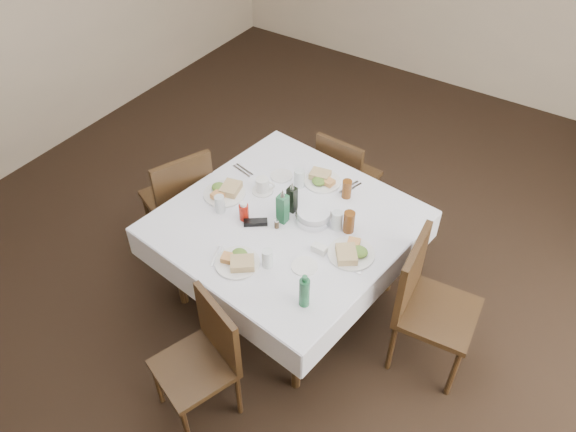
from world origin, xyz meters
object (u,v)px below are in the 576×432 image
at_px(chair_south, 205,354).
at_px(water_e, 337,220).
at_px(chair_west, 181,197).
at_px(water_n, 299,178).
at_px(dining_table, 286,227).
at_px(oil_cruet_dark, 292,198).
at_px(ketchup_bottle, 244,211).
at_px(water_s, 267,258).
at_px(water_w, 220,204).
at_px(green_bottle, 304,292).
at_px(coffee_mug, 263,186).
at_px(chair_north, 344,174).
at_px(oil_cruet_green, 283,208).
at_px(bread_basket, 314,216).
at_px(chair_east, 425,299).

height_order(chair_south, water_e, water_e).
xyz_separation_m(chair_west, water_n, (0.81, 0.37, 0.29)).
height_order(dining_table, oil_cruet_dark, oil_cruet_dark).
bearing_deg(ketchup_bottle, water_s, -34.92).
xyz_separation_m(chair_west, water_w, (0.51, -0.14, 0.28)).
xyz_separation_m(dining_table, ketchup_bottle, (-0.23, -0.14, 0.14)).
relative_size(chair_west, green_bottle, 4.10).
relative_size(oil_cruet_dark, coffee_mug, 1.53).
bearing_deg(chair_north, chair_south, -85.44).
distance_m(dining_table, oil_cruet_green, 0.19).
bearing_deg(ketchup_bottle, dining_table, 31.74).
bearing_deg(chair_west, oil_cruet_green, 0.64).
xyz_separation_m(chair_south, oil_cruet_dark, (-0.10, 1.06, 0.37)).
relative_size(chair_west, water_w, 7.72).
bearing_deg(chair_north, green_bottle, -69.74).
bearing_deg(chair_north, water_n, -94.17).
height_order(water_s, water_e, water_e).
bearing_deg(chair_south, water_w, 121.77).
bearing_deg(green_bottle, water_e, 103.73).
height_order(water_s, bread_basket, water_s).
bearing_deg(chair_south, coffee_mug, 108.50).
bearing_deg(chair_east, chair_north, 140.26).
height_order(chair_east, water_n, chair_east).
bearing_deg(water_n, coffee_mug, -133.15).
bearing_deg(chair_east, oil_cruet_green, -175.42).
bearing_deg(water_e, dining_table, -160.02).
xyz_separation_m(chair_west, coffee_mug, (0.63, 0.18, 0.27)).
xyz_separation_m(water_n, oil_cruet_green, (0.10, -0.36, 0.05)).
relative_size(dining_table, chair_west, 1.74).
relative_size(water_n, water_e, 1.03).
bearing_deg(chair_north, oil_cruet_dark, -86.42).
bearing_deg(oil_cruet_dark, water_n, 111.81).
xyz_separation_m(dining_table, water_s, (0.13, -0.40, 0.13)).
bearing_deg(chair_south, water_e, 77.83).
xyz_separation_m(water_n, ketchup_bottle, (-0.12, -0.48, -0.00)).
bearing_deg(dining_table, chair_west, -178.09).
relative_size(chair_east, water_w, 7.95).
bearing_deg(water_n, bread_basket, -42.37).
distance_m(chair_east, water_w, 1.44).
xyz_separation_m(water_s, coffee_mug, (-0.42, 0.55, -0.01)).
distance_m(water_w, ketchup_bottle, 0.18).
distance_m(oil_cruet_dark, green_bottle, 0.79).
relative_size(chair_north, water_n, 6.34).
relative_size(chair_west, oil_cruet_dark, 3.98).
height_order(water_s, ketchup_bottle, ketchup_bottle).
bearing_deg(chair_south, green_bottle, 48.66).
xyz_separation_m(chair_west, green_bottle, (1.39, -0.49, 0.32)).
distance_m(chair_east, water_s, 1.01).
height_order(water_w, bread_basket, water_w).
bearing_deg(bread_basket, oil_cruet_dark, 179.35).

